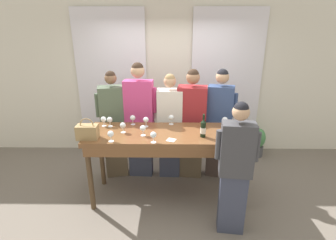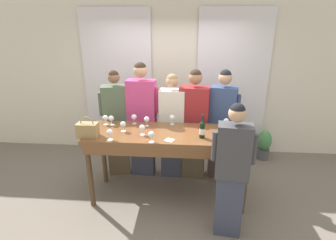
{
  "view_description": "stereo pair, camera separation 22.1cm",
  "coord_description": "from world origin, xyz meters",
  "px_view_note": "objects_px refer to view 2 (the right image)",
  "views": [
    {
      "loc": [
        0.04,
        -3.28,
        2.42
      ],
      "look_at": [
        0.0,
        0.08,
        1.18
      ],
      "focal_mm": 28.0,
      "sensor_mm": 36.0,
      "label": 1
    },
    {
      "loc": [
        0.26,
        -3.27,
        2.42
      ],
      "look_at": [
        0.0,
        0.08,
        1.18
      ],
      "focal_mm": 28.0,
      "sensor_mm": 36.0,
      "label": 2
    }
  ],
  "objects_px": {
    "wine_glass_front_mid": "(105,118)",
    "guest_navy_coat": "(222,125)",
    "guest_pink_top": "(142,120)",
    "guest_striped_shirt": "(194,125)",
    "wine_glass_center_left": "(147,119)",
    "potted_plant": "(264,144)",
    "wine_glass_by_bottle": "(172,118)",
    "wine_glass_center_mid": "(134,117)",
    "wine_bottle": "(202,129)",
    "wine_glass_back_left": "(110,133)",
    "wine_glass_back_mid": "(220,134)",
    "wine_glass_front_right": "(123,125)",
    "tasting_bar": "(167,140)",
    "host_pouring": "(232,171)",
    "wine_glass_near_host": "(226,121)",
    "handbag": "(88,130)",
    "guest_cream_sweater": "(172,126)",
    "wine_glass_front_left": "(142,128)",
    "wine_glass_back_right": "(111,119)",
    "guest_olive_jacket": "(117,124)",
    "wine_glass_center_right": "(151,135)"
  },
  "relations": [
    {
      "from": "guest_cream_sweater",
      "to": "guest_striped_shirt",
      "type": "height_order",
      "value": "guest_striped_shirt"
    },
    {
      "from": "wine_glass_front_left",
      "to": "guest_navy_coat",
      "type": "bearing_deg",
      "value": 32.26
    },
    {
      "from": "wine_glass_center_left",
      "to": "potted_plant",
      "type": "bearing_deg",
      "value": 27.97
    },
    {
      "from": "wine_glass_front_right",
      "to": "guest_cream_sweater",
      "type": "height_order",
      "value": "guest_cream_sweater"
    },
    {
      "from": "potted_plant",
      "to": "tasting_bar",
      "type": "bearing_deg",
      "value": -142.61
    },
    {
      "from": "wine_glass_front_mid",
      "to": "guest_navy_coat",
      "type": "relative_size",
      "value": 0.08
    },
    {
      "from": "handbag",
      "to": "potted_plant",
      "type": "bearing_deg",
      "value": 28.82
    },
    {
      "from": "wine_glass_back_mid",
      "to": "potted_plant",
      "type": "bearing_deg",
      "value": 55.69
    },
    {
      "from": "wine_bottle",
      "to": "wine_glass_center_mid",
      "type": "distance_m",
      "value": 1.07
    },
    {
      "from": "wine_glass_front_mid",
      "to": "wine_glass_back_mid",
      "type": "height_order",
      "value": "same"
    },
    {
      "from": "guest_pink_top",
      "to": "guest_navy_coat",
      "type": "distance_m",
      "value": 1.26
    },
    {
      "from": "handbag",
      "to": "wine_glass_back_left",
      "type": "xyz_separation_m",
      "value": [
        0.32,
        -0.08,
        0.0
      ]
    },
    {
      "from": "wine_glass_back_left",
      "to": "guest_olive_jacket",
      "type": "xyz_separation_m",
      "value": [
        -0.16,
        0.9,
        -0.24
      ]
    },
    {
      "from": "wine_glass_center_mid",
      "to": "wine_glass_center_right",
      "type": "height_order",
      "value": "same"
    },
    {
      "from": "wine_glass_center_mid",
      "to": "potted_plant",
      "type": "xyz_separation_m",
      "value": [
        2.22,
        0.99,
        -0.83
      ]
    },
    {
      "from": "wine_glass_back_left",
      "to": "guest_cream_sweater",
      "type": "height_order",
      "value": "guest_cream_sweater"
    },
    {
      "from": "wine_glass_center_mid",
      "to": "guest_olive_jacket",
      "type": "relative_size",
      "value": 0.08
    },
    {
      "from": "wine_bottle",
      "to": "guest_pink_top",
      "type": "height_order",
      "value": "guest_pink_top"
    },
    {
      "from": "wine_glass_center_mid",
      "to": "wine_glass_by_bottle",
      "type": "bearing_deg",
      "value": 1.51
    },
    {
      "from": "wine_glass_front_mid",
      "to": "wine_glass_by_bottle",
      "type": "distance_m",
      "value": 0.97
    },
    {
      "from": "handbag",
      "to": "potted_plant",
      "type": "height_order",
      "value": "handbag"
    },
    {
      "from": "tasting_bar",
      "to": "wine_glass_back_mid",
      "type": "xyz_separation_m",
      "value": [
        0.67,
        -0.21,
        0.21
      ]
    },
    {
      "from": "wine_glass_near_host",
      "to": "potted_plant",
      "type": "relative_size",
      "value": 0.26
    },
    {
      "from": "wine_bottle",
      "to": "potted_plant",
      "type": "distance_m",
      "value": 2.08
    },
    {
      "from": "guest_cream_sweater",
      "to": "wine_glass_back_left",
      "type": "bearing_deg",
      "value": -128.98
    },
    {
      "from": "wine_glass_front_right",
      "to": "guest_striped_shirt",
      "type": "xyz_separation_m",
      "value": [
        0.98,
        0.62,
        -0.22
      ]
    },
    {
      "from": "handbag",
      "to": "wine_glass_by_bottle",
      "type": "height_order",
      "value": "handbag"
    },
    {
      "from": "wine_glass_center_mid",
      "to": "wine_glass_center_left",
      "type": "bearing_deg",
      "value": -21.33
    },
    {
      "from": "wine_glass_back_mid",
      "to": "host_pouring",
      "type": "relative_size",
      "value": 0.09
    },
    {
      "from": "wine_glass_center_mid",
      "to": "guest_navy_coat",
      "type": "bearing_deg",
      "value": 13.37
    },
    {
      "from": "tasting_bar",
      "to": "host_pouring",
      "type": "height_order",
      "value": "host_pouring"
    },
    {
      "from": "wine_glass_front_right",
      "to": "wine_glass_near_host",
      "type": "distance_m",
      "value": 1.44
    },
    {
      "from": "guest_cream_sweater",
      "to": "guest_navy_coat",
      "type": "height_order",
      "value": "guest_navy_coat"
    },
    {
      "from": "tasting_bar",
      "to": "guest_striped_shirt",
      "type": "relative_size",
      "value": 1.24
    },
    {
      "from": "wine_glass_front_right",
      "to": "host_pouring",
      "type": "xyz_separation_m",
      "value": [
        1.38,
        -0.65,
        -0.27
      ]
    },
    {
      "from": "wine_glass_center_left",
      "to": "wine_glass_back_left",
      "type": "distance_m",
      "value": 0.64
    },
    {
      "from": "wine_glass_back_right",
      "to": "guest_cream_sweater",
      "type": "relative_size",
      "value": 0.08
    },
    {
      "from": "wine_glass_center_left",
      "to": "wine_glass_back_left",
      "type": "xyz_separation_m",
      "value": [
        -0.39,
        -0.51,
        0.0
      ]
    },
    {
      "from": "wine_glass_center_left",
      "to": "host_pouring",
      "type": "bearing_deg",
      "value": -38.64
    },
    {
      "from": "wine_bottle",
      "to": "wine_glass_front_right",
      "type": "bearing_deg",
      "value": 172.98
    },
    {
      "from": "wine_glass_front_mid",
      "to": "host_pouring",
      "type": "distance_m",
      "value": 1.94
    },
    {
      "from": "wine_glass_by_bottle",
      "to": "potted_plant",
      "type": "bearing_deg",
      "value": 30.55
    },
    {
      "from": "guest_striped_shirt",
      "to": "potted_plant",
      "type": "bearing_deg",
      "value": 26.98
    },
    {
      "from": "wine_glass_center_mid",
      "to": "host_pouring",
      "type": "xyz_separation_m",
      "value": [
        1.29,
        -0.95,
        -0.27
      ]
    },
    {
      "from": "handbag",
      "to": "wine_glass_back_right",
      "type": "distance_m",
      "value": 0.47
    },
    {
      "from": "wine_glass_center_left",
      "to": "guest_striped_shirt",
      "type": "height_order",
      "value": "guest_striped_shirt"
    },
    {
      "from": "wine_glass_front_mid",
      "to": "wine_glass_near_host",
      "type": "height_order",
      "value": "same"
    },
    {
      "from": "guest_pink_top",
      "to": "guest_striped_shirt",
      "type": "bearing_deg",
      "value": 0.0
    },
    {
      "from": "wine_glass_center_left",
      "to": "wine_bottle",
      "type": "bearing_deg",
      "value": -24.56
    },
    {
      "from": "handbag",
      "to": "guest_striped_shirt",
      "type": "relative_size",
      "value": 0.16
    }
  ]
}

